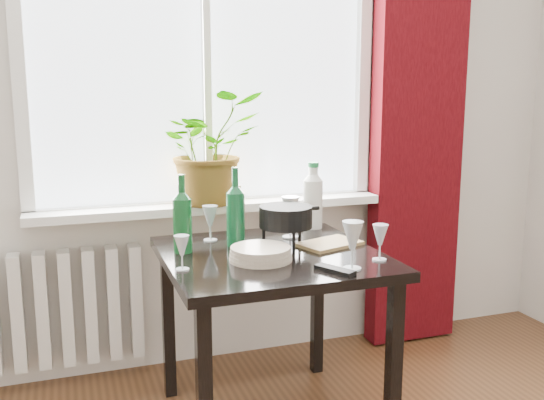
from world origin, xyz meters
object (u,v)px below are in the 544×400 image
object	(u,v)px
cleaning_bottle	(313,194)
wineglass_far_right	(380,242)
wine_bottle_left	(182,213)
table	(271,275)
potted_plant	(209,148)
wineglass_front_right	(352,245)
bottle_amber	(239,210)
wineglass_front_left	(182,253)
tv_remote	(335,270)
cutting_board	(329,244)
wine_bottle_right	(235,206)
fondue_pot	(286,226)
wineglass_back_left	(210,223)
radiator	(55,309)
plate_stack	(261,254)
wineglass_back_center	(290,217)

from	to	relation	value
cleaning_bottle	wineglass_far_right	size ratio (longest dim) A/B	2.22
wine_bottle_left	table	bearing A→B (deg)	-20.44
potted_plant	wineglass_front_right	size ratio (longest dim) A/B	2.92
wine_bottle_left	wineglass_front_right	xyz separation A→B (m)	(0.54, -0.44, -0.07)
bottle_amber	wineglass_front_left	xyz separation A→B (m)	(-0.34, -0.43, -0.05)
potted_plant	tv_remote	xyz separation A→B (m)	(0.24, -0.89, -0.37)
wineglass_front_right	cutting_board	size ratio (longest dim) A/B	0.71
wine_bottle_right	cleaning_bottle	distance (m)	0.47
potted_plant	wineglass_front_right	distance (m)	0.98
potted_plant	wineglass_front_left	bearing A→B (deg)	-111.47
table	wine_bottle_left	world-z (taller)	wine_bottle_left
table	fondue_pot	xyz separation A→B (m)	(0.09, 0.07, 0.18)
wineglass_back_left	wineglass_front_right	bearing A→B (deg)	-55.82
table	wineglass_back_left	bearing A→B (deg)	125.00
wine_bottle_left	fondue_pot	world-z (taller)	wine_bottle_left
wineglass_far_right	wineglass_back_left	size ratio (longest dim) A/B	0.91
fondue_pot	wineglass_front_right	bearing A→B (deg)	-94.98
potted_plant	wineglass_far_right	distance (m)	0.98
radiator	cutting_board	bearing A→B (deg)	-28.25
radiator	plate_stack	xyz separation A→B (m)	(0.78, -0.72, 0.39)
radiator	wineglass_back_left	world-z (taller)	wineglass_back_left
wine_bottle_left	cleaning_bottle	bearing A→B (deg)	18.82
wineglass_front_left	plate_stack	world-z (taller)	wineglass_front_left
wineglass_back_center	cutting_board	size ratio (longest dim) A/B	0.74
wine_bottle_left	wineglass_back_center	size ratio (longest dim) A/B	1.69
table	wineglass_back_left	size ratio (longest dim) A/B	5.37
potted_plant	wineglass_far_right	world-z (taller)	potted_plant
wine_bottle_right	bottle_amber	world-z (taller)	wine_bottle_right
wineglass_back_left	radiator	bearing A→B (deg)	151.26
wine_bottle_right	plate_stack	distance (m)	0.29
potted_plant	cutting_board	distance (m)	0.76
fondue_pot	wineglass_back_center	bearing A→B (deg)	40.08
bottle_amber	wineglass_front_right	size ratio (longest dim) A/B	1.26
wineglass_front_right	fondue_pot	distance (m)	0.40
potted_plant	fondue_pot	distance (m)	0.61
wineglass_back_center	wineglass_front_right	bearing A→B (deg)	-85.16
table	wine_bottle_right	world-z (taller)	wine_bottle_right
potted_plant	tv_remote	distance (m)	1.00
potted_plant	fondue_pot	bearing A→B (deg)	-67.80
bottle_amber	cleaning_bottle	world-z (taller)	cleaning_bottle
bottle_amber	fondue_pot	distance (m)	0.28
radiator	wine_bottle_left	size ratio (longest dim) A/B	2.49
plate_stack	fondue_pot	bearing A→B (deg)	45.12
wineglass_front_right	wineglass_back_left	bearing A→B (deg)	124.18
bottle_amber	plate_stack	distance (m)	0.41
table	wineglass_far_right	distance (m)	0.46
cleaning_bottle	wineglass_back_center	size ratio (longest dim) A/B	1.69
cleaning_bottle	fondue_pot	bearing A→B (deg)	-130.79
wineglass_back_left	wineglass_front_left	distance (m)	0.43
wineglass_back_center	cutting_board	world-z (taller)	wineglass_back_center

